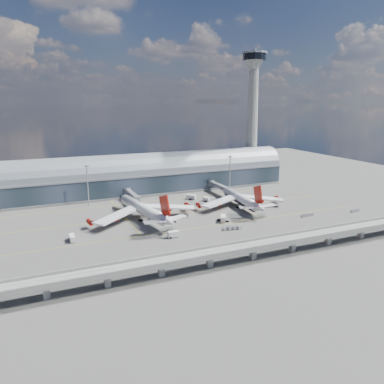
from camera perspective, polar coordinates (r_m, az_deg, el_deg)
name	(u,v)px	position (r m, az deg, el deg)	size (l,w,h in m)	color
ground	(198,221)	(204.71, 0.95, -4.43)	(500.00, 500.00, 0.00)	#474744
taxi_lines	(183,210)	(224.11, -1.39, -2.83)	(200.00, 80.12, 0.01)	gold
terminal	(154,175)	(272.59, -5.84, 2.53)	(200.00, 30.00, 28.00)	#212E37
control_tower	(252,117)	(308.61, 9.18, 11.26)	(19.00, 19.00, 103.00)	gray
guideway	(253,247)	(157.49, 9.34, -8.24)	(220.00, 8.50, 7.20)	gray
floodlight_mast_left	(88,185)	(239.40, -15.61, 1.10)	(3.00, 0.70, 25.70)	gray
floodlight_mast_right	(230,173)	(270.99, 5.79, 2.96)	(3.00, 0.70, 25.70)	gray
airliner_left	(144,210)	(206.98, -7.33, -2.69)	(62.02, 65.27, 19.93)	white
airliner_right	(241,199)	(232.40, 7.46, -1.09)	(56.82, 59.41, 18.84)	white
jet_bridge_left	(132,194)	(244.37, -9.19, -0.35)	(4.40, 28.00, 7.25)	gray
jet_bridge_right	(219,186)	(264.48, 4.16, 0.86)	(4.40, 32.00, 7.25)	gray
service_truck_0	(72,238)	(184.75, -17.79, -6.67)	(2.49, 6.76, 2.78)	silver
service_truck_1	(173,234)	(180.32, -2.86, -6.46)	(5.48, 2.89, 3.12)	silver
service_truck_2	(170,220)	(202.03, -3.36, -4.27)	(8.04, 3.39, 2.82)	silver
service_truck_3	(223,218)	(204.18, 4.75, -4.04)	(5.39, 7.08, 3.22)	silver
service_truck_4	(206,199)	(244.38, 2.22, -1.10)	(3.76, 5.18, 2.73)	silver
service_truck_5	(191,197)	(249.12, -0.13, -0.76)	(6.05, 6.34, 3.07)	silver
cargo_train_0	(232,228)	(191.86, 6.13, -5.50)	(10.09, 3.92, 1.67)	gray
cargo_train_1	(307,215)	(222.03, 17.11, -3.40)	(8.97, 1.93, 1.48)	gray
cargo_train_2	(355,210)	(241.29, 23.60, -2.59)	(7.21, 2.62, 1.58)	gray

